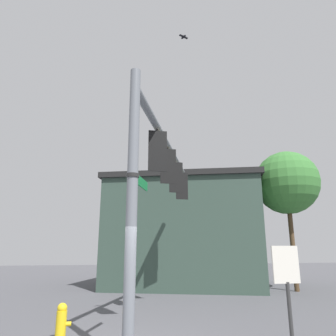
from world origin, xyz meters
TOP-DOWN VIEW (x-y plane):
  - signal_pole at (0.00, 0.00)m, footprint 0.23×0.23m
  - mast_arm at (1.51, 3.81)m, footprint 3.22×7.69m
  - traffic_light_nearest_pole at (0.87, 2.21)m, footprint 0.54×0.49m
  - traffic_light_mid_inner at (1.51, 3.82)m, footprint 0.54×0.49m
  - traffic_light_mid_outer at (2.15, 5.43)m, footprint 0.54×0.49m
  - traffic_light_arm_end at (2.79, 7.04)m, footprint 0.54×0.49m
  - street_name_sign at (0.14, 0.36)m, footprint 0.61×1.31m
  - bird_flying at (1.45, 1.11)m, footprint 0.29×0.21m
  - storefront_building at (4.43, 12.63)m, footprint 10.80×10.84m
  - tree_by_storefront at (9.22, 8.80)m, footprint 3.44×3.44m
  - fire_hydrant at (-1.41, 1.89)m, footprint 0.35×0.24m
  - historical_marker at (3.25, -0.21)m, footprint 0.60×0.08m

SIDE VIEW (x-z plane):
  - fire_hydrant at x=-1.41m, z-range 0.00..0.83m
  - historical_marker at x=3.25m, z-range 0.34..2.47m
  - signal_pole at x=0.00m, z-range 0.00..6.06m
  - storefront_building at x=4.43m, z-range 0.01..6.09m
  - street_name_sign at x=0.14m, z-range 3.46..3.68m
  - traffic_light_nearest_pole at x=0.87m, z-range 4.15..5.47m
  - traffic_light_mid_inner at x=1.51m, z-range 4.15..5.47m
  - traffic_light_mid_outer at x=2.15m, z-range 4.15..5.47m
  - traffic_light_arm_end at x=2.79m, z-range 4.15..5.47m
  - tree_by_storefront at x=9.22m, z-range 1.93..9.27m
  - mast_arm at x=1.51m, z-range 5.51..5.72m
  - bird_flying at x=1.45m, z-range 7.98..8.05m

